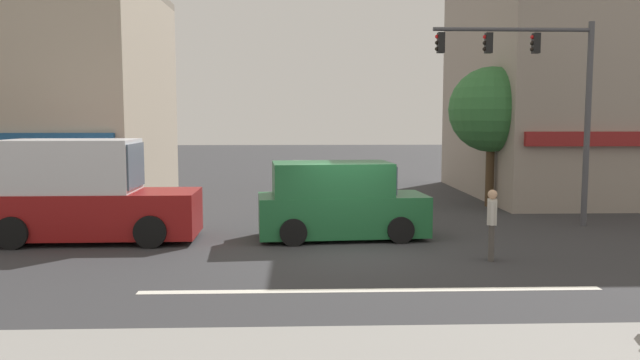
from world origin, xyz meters
TOP-DOWN VIEW (x-y plane):
  - ground_plane at (0.00, 0.00)m, footprint 120.00×120.00m
  - lane_marking_stripe at (0.00, -3.50)m, footprint 9.00×0.24m
  - building_right_corner at (12.67, 11.23)m, footprint 13.30×10.93m
  - street_tree at (5.79, 7.78)m, footprint 3.17×3.17m
  - utility_pole_near_left at (-7.87, 5.22)m, footprint 1.40×0.22m
  - traffic_light_mast at (6.12, 3.50)m, footprint 4.89×0.26m
  - sedan_waiting_far at (-0.83, 9.31)m, footprint 1.95×4.14m
  - van_approaching_near at (-0.28, 1.77)m, footprint 4.73×2.31m
  - box_truck_parked_curbside at (-7.16, 1.62)m, footprint 5.63×2.30m
  - pedestrian_mid_crossing at (3.10, -1.06)m, footprint 0.32×0.55m

SIDE VIEW (x-z plane):
  - ground_plane at x=0.00m, z-range 0.00..0.00m
  - lane_marking_stripe at x=0.00m, z-range 0.00..0.01m
  - sedan_waiting_far at x=-0.83m, z-range -0.08..1.50m
  - pedestrian_mid_crossing at x=3.10m, z-range 0.11..1.78m
  - van_approaching_near at x=-0.28m, z-range -0.05..2.06m
  - box_truck_parked_curbside at x=-7.16m, z-range -0.12..2.63m
  - street_tree at x=5.79m, z-range 1.00..6.22m
  - utility_pole_near_left at x=-7.87m, z-range 0.15..7.34m
  - traffic_light_mast at x=6.12m, z-range 1.20..7.40m
  - building_right_corner at x=12.67m, z-range 0.00..11.22m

